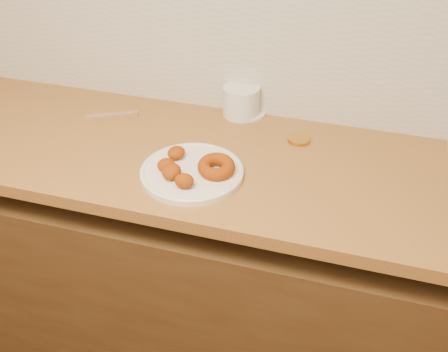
{
  "coord_description": "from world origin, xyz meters",
  "views": [
    {
      "loc": [
        0.23,
        0.45,
        1.75
      ],
      "look_at": [
        -0.1,
        1.56,
        0.93
      ],
      "focal_mm": 42.0,
      "sensor_mm": 36.0,
      "label": 1
    }
  ],
  "objects": [
    {
      "name": "base_cabinet",
      "position": [
        0.0,
        1.69,
        0.39
      ],
      "size": [
        3.6,
        0.6,
        0.77
      ],
      "primitive_type": "cube",
      "color": "#4A3319",
      "rests_on": "floor"
    },
    {
      "name": "plastic_tub",
      "position": [
        -0.16,
        1.95,
        0.95
      ],
      "size": [
        0.15,
        0.15,
        0.1
      ],
      "primitive_type": "cylinder",
      "rotation": [
        0.0,
        0.0,
        0.33
      ],
      "color": "silver",
      "rests_on": "butcher_block"
    },
    {
      "name": "backsplash",
      "position": [
        0.0,
        1.99,
        1.2
      ],
      "size": [
        3.6,
        0.02,
        0.6
      ],
      "primitive_type": "cube",
      "color": "#B8B4A7",
      "rests_on": "wall_back"
    },
    {
      "name": "ring_donut",
      "position": [
        -0.13,
        1.59,
        0.93
      ],
      "size": [
        0.14,
        0.14,
        0.05
      ],
      "primitive_type": "torus",
      "rotation": [
        0.1,
        0.0,
        0.47
      ],
      "color": "#7D2E00",
      "rests_on": "donut_plate"
    },
    {
      "name": "donut_plate",
      "position": [
        -0.2,
        1.58,
        0.91
      ],
      "size": [
        0.29,
        0.29,
        0.02
      ],
      "primitive_type": "cylinder",
      "color": "silver",
      "rests_on": "butcher_block"
    },
    {
      "name": "butcher_block",
      "position": [
        -0.65,
        1.69,
        0.88
      ],
      "size": [
        2.3,
        0.62,
        0.04
      ],
      "primitive_type": "cube",
      "color": "#975D33",
      "rests_on": "base_cabinet"
    },
    {
      "name": "wooden_utensil",
      "position": [
        -0.56,
        1.81,
        0.91
      ],
      "size": [
        0.16,
        0.1,
        0.01
      ],
      "primitive_type": "cube",
      "rotation": [
        0.0,
        0.0,
        0.48
      ],
      "color": "#956C45",
      "rests_on": "butcher_block"
    },
    {
      "name": "brass_jar_lid",
      "position": [
        0.06,
        1.84,
        0.91
      ],
      "size": [
        0.09,
        0.09,
        0.01
      ],
      "primitive_type": "cylinder",
      "rotation": [
        0.0,
        0.0,
        -0.3
      ],
      "color": "#B9822B",
      "rests_on": "butcher_block"
    },
    {
      "name": "tub_lid",
      "position": [
        -0.14,
        1.97,
        0.9
      ],
      "size": [
        0.16,
        0.16,
        0.01
      ],
      "primitive_type": "cylinder",
      "rotation": [
        0.0,
        0.0,
        -0.21
      ],
      "color": "silver",
      "rests_on": "butcher_block"
    },
    {
      "name": "fried_dough_chunks",
      "position": [
        -0.24,
        1.55,
        0.94
      ],
      "size": [
        0.14,
        0.18,
        0.04
      ],
      "color": "#7D2E00",
      "rests_on": "donut_plate"
    }
  ]
}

